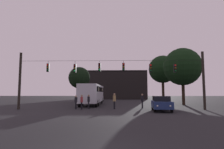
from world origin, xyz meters
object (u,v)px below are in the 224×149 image
(pedestrian_crossing_center, at_px, (82,101))
(pedestrian_trailing, at_px, (114,100))
(pedestrian_crossing_right, at_px, (76,101))
(pedestrian_near_bus, at_px, (89,101))
(tree_left_silhouette, at_px, (182,67))
(tree_behind_building, at_px, (79,78))
(pedestrian_crossing_left, at_px, (142,100))
(city_bus, at_px, (92,93))
(car_near_right, at_px, (161,103))
(car_far_left, at_px, (99,98))
(tree_right_far, at_px, (163,69))

(pedestrian_crossing_center, height_order, pedestrian_trailing, pedestrian_trailing)
(pedestrian_crossing_right, bearing_deg, pedestrian_crossing_center, -40.09)
(pedestrian_near_bus, height_order, tree_left_silhouette, tree_left_silhouette)
(pedestrian_near_bus, distance_m, tree_left_silhouette, 16.30)
(pedestrian_crossing_right, bearing_deg, tree_behind_building, 100.26)
(pedestrian_crossing_left, bearing_deg, city_bus, 140.95)
(city_bus, xyz_separation_m, car_near_right, (8.31, -9.13, -1.07))
(city_bus, xyz_separation_m, pedestrian_near_bus, (0.47, -6.65, -0.95))
(pedestrian_crossing_left, relative_size, pedestrian_trailing, 0.98)
(pedestrian_crossing_left, relative_size, pedestrian_crossing_right, 1.13)
(car_near_right, relative_size, pedestrian_near_bus, 2.76)
(pedestrian_crossing_left, distance_m, pedestrian_near_bus, 6.47)
(car_near_right, distance_m, pedestrian_near_bus, 8.22)
(car_far_left, relative_size, pedestrian_crossing_center, 2.72)
(pedestrian_near_bus, xyz_separation_m, tree_right_far, (12.92, 17.83, 5.86))
(pedestrian_crossing_center, xyz_separation_m, pedestrian_trailing, (3.61, 0.91, 0.10))
(pedestrian_crossing_right, relative_size, tree_left_silhouette, 0.17)
(car_near_right, bearing_deg, car_far_left, 111.30)
(pedestrian_trailing, bearing_deg, pedestrian_near_bus, 176.03)
(tree_left_silhouette, bearing_deg, pedestrian_crossing_right, -151.82)
(tree_behind_building, bearing_deg, pedestrian_crossing_left, -52.11)
(pedestrian_crossing_center, bearing_deg, car_far_left, 89.92)
(pedestrian_crossing_center, bearing_deg, tree_behind_building, 102.60)
(pedestrian_near_bus, relative_size, tree_left_silhouette, 0.18)
(pedestrian_crossing_left, relative_size, tree_right_far, 0.18)
(pedestrian_crossing_left, height_order, tree_right_far, tree_right_far)
(pedestrian_trailing, bearing_deg, car_far_left, 100.50)
(car_near_right, height_order, pedestrian_trailing, pedestrian_trailing)
(car_far_left, xyz_separation_m, pedestrian_crossing_center, (-0.03, -20.21, 0.12))
(car_near_right, xyz_separation_m, pedestrian_near_bus, (-7.84, 2.47, 0.12))
(pedestrian_crossing_center, distance_m, pedestrian_trailing, 3.72)
(pedestrian_crossing_left, bearing_deg, car_near_right, -67.67)
(car_near_right, xyz_separation_m, pedestrian_crossing_left, (-1.47, 3.57, 0.19))
(pedestrian_crossing_right, relative_size, pedestrian_trailing, 0.87)
(pedestrian_crossing_center, height_order, tree_left_silhouette, tree_left_silhouette)
(pedestrian_crossing_right, distance_m, tree_behind_building, 15.74)
(pedestrian_crossing_center, bearing_deg, pedestrian_crossing_left, 17.62)
(city_bus, distance_m, tree_behind_building, 9.16)
(pedestrian_crossing_left, relative_size, pedestrian_near_bus, 1.07)
(car_near_right, height_order, pedestrian_crossing_left, pedestrian_crossing_left)
(pedestrian_crossing_right, bearing_deg, pedestrian_crossing_left, 11.32)
(pedestrian_crossing_right, distance_m, tree_left_silhouette, 17.68)
(car_far_left, distance_m, pedestrian_trailing, 19.63)
(pedestrian_crossing_right, height_order, tree_behind_building, tree_behind_building)
(city_bus, height_order, pedestrian_crossing_center, city_bus)
(pedestrian_crossing_left, bearing_deg, tree_left_silhouette, 41.93)
(car_far_left, distance_m, pedestrian_crossing_center, 20.21)
(pedestrian_near_bus, bearing_deg, car_far_left, 91.69)
(car_far_left, relative_size, pedestrian_crossing_right, 2.87)
(tree_behind_building, height_order, tree_right_far, tree_right_far)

